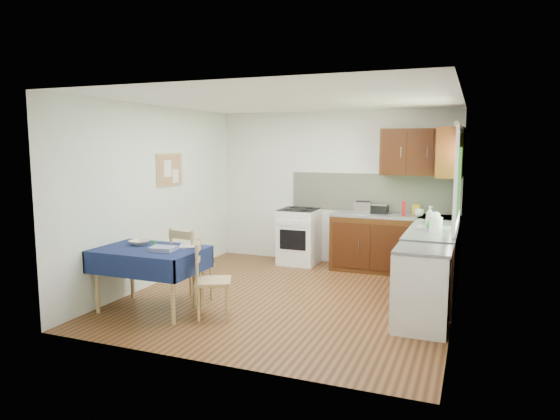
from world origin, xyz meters
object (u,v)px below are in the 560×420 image
at_px(chair_near, 209,277).
at_px(kettle, 436,223).
at_px(dish_rack, 433,227).
at_px(chair_far, 189,263).
at_px(toaster, 363,207).
at_px(dining_table, 150,257).
at_px(sandwich_press, 379,208).

xyz_separation_m(chair_near, kettle, (2.34, 1.42, 0.55)).
relative_size(dish_rack, kettle, 1.62).
bearing_deg(kettle, dish_rack, 99.63).
bearing_deg(chair_far, toaster, -116.12).
distance_m(dining_table, chair_near, 0.79).
bearing_deg(chair_near, sandwich_press, -50.78).
bearing_deg(dish_rack, kettle, -94.86).
xyz_separation_m(chair_far, kettle, (2.84, 1.04, 0.51)).
bearing_deg(chair_near, dining_table, 68.48).
bearing_deg(kettle, chair_near, -148.83).
xyz_separation_m(dining_table, kettle, (3.11, 1.46, 0.37)).
bearing_deg(chair_far, dish_rack, -146.28).
xyz_separation_m(dining_table, toaster, (1.93, 2.83, 0.35)).
relative_size(dining_table, chair_far, 1.31).
xyz_separation_m(chair_far, dish_rack, (2.79, 1.32, 0.42)).
xyz_separation_m(sandwich_press, dish_rack, (0.91, -1.17, -0.05)).
height_order(dining_table, toaster, toaster).
height_order(sandwich_press, kettle, kettle).
relative_size(dining_table, dish_rack, 2.99).
bearing_deg(chair_far, sandwich_press, -118.67).
relative_size(chair_far, dish_rack, 2.28).
distance_m(chair_near, kettle, 2.79).
xyz_separation_m(dining_table, sandwich_press, (2.16, 2.92, 0.33)).
relative_size(chair_far, kettle, 3.71).
height_order(chair_far, chair_near, chair_far).
bearing_deg(chair_near, dish_rack, -78.51).
height_order(dining_table, dish_rack, dish_rack).
bearing_deg(sandwich_press, chair_far, -128.09).
bearing_deg(chair_far, dining_table, 65.95).
xyz_separation_m(sandwich_press, kettle, (0.95, -1.45, 0.04)).
relative_size(chair_far, toaster, 3.68).
distance_m(chair_far, kettle, 3.07).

